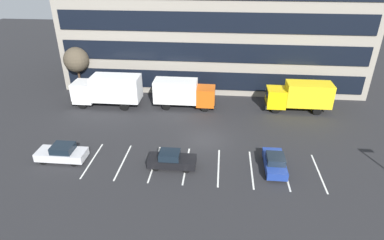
{
  "coord_description": "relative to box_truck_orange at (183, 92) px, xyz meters",
  "views": [
    {
      "loc": [
        1.27,
        -27.13,
        16.39
      ],
      "look_at": [
        -1.45,
        1.47,
        1.4
      ],
      "focal_mm": 30.14,
      "sensor_mm": 36.0,
      "label": 1
    }
  ],
  "objects": [
    {
      "name": "box_truck_yellow_all",
      "position": [
        13.35,
        0.37,
        0.02
      ],
      "size": [
        7.31,
        2.42,
        3.39
      ],
      "color": "yellow",
      "rests_on": "ground_plane"
    },
    {
      "name": "bare_tree",
      "position": [
        -13.99,
        3.43,
        2.45
      ],
      "size": [
        3.17,
        3.17,
        5.94
      ],
      "color": "#473323",
      "rests_on": "ground_plane"
    },
    {
      "name": "sedan_black",
      "position": [
        0.4,
        -12.04,
        -1.19
      ],
      "size": [
        4.07,
        1.7,
        1.46
      ],
      "color": "black",
      "rests_on": "ground_plane"
    },
    {
      "name": "ground_plane",
      "position": [
        3.01,
        -7.39,
        -1.88
      ],
      "size": [
        120.0,
        120.0,
        0.0
      ],
      "primitive_type": "plane",
      "color": "#262628"
    },
    {
      "name": "box_truck_white",
      "position": [
        -8.87,
        -0.42,
        0.23
      ],
      "size": [
        8.09,
        2.68,
        3.75
      ],
      "color": "white",
      "rests_on": "ground_plane"
    },
    {
      "name": "box_truck_orange",
      "position": [
        0.0,
        0.0,
        0.0
      ],
      "size": [
        7.21,
        2.39,
        3.34
      ],
      "color": "#D85914",
      "rests_on": "ground_plane"
    },
    {
      "name": "lot_markings",
      "position": [
        3.01,
        -11.77,
        -1.88
      ],
      "size": [
        19.74,
        5.4,
        0.01
      ],
      "color": "silver",
      "rests_on": "ground_plane"
    },
    {
      "name": "sedan_silver",
      "position": [
        -9.34,
        -11.97,
        -1.16
      ],
      "size": [
        4.29,
        1.8,
        1.54
      ],
      "color": "silver",
      "rests_on": "ground_plane"
    },
    {
      "name": "sedan_navy",
      "position": [
        9.11,
        -11.57,
        -1.21
      ],
      "size": [
        1.67,
        3.98,
        1.43
      ],
      "color": "navy",
      "rests_on": "ground_plane"
    },
    {
      "name": "office_building",
      "position": [
        3.01,
        10.56,
        5.32
      ],
      "size": [
        38.66,
        13.45,
        14.4
      ],
      "color": "gray",
      "rests_on": "ground_plane"
    }
  ]
}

